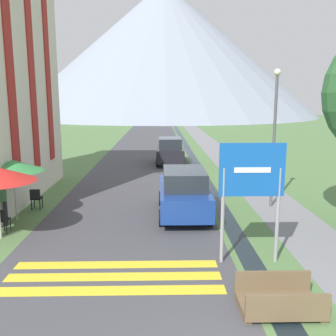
{
  "coord_description": "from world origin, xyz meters",
  "views": [
    {
      "loc": [
        -1.32,
        -4.87,
        4.44
      ],
      "look_at": [
        -0.99,
        10.0,
        1.69
      ],
      "focal_mm": 40.0,
      "sensor_mm": 36.0,
      "label": 1
    }
  ],
  "objects": [
    {
      "name": "ground_plane",
      "position": [
        0.0,
        20.0,
        0.0
      ],
      "size": [
        160.0,
        160.0,
        0.0
      ],
      "primitive_type": "plane",
      "color": "#517542"
    },
    {
      "name": "road",
      "position": [
        -2.5,
        30.0,
        0.0
      ],
      "size": [
        6.4,
        60.0,
        0.01
      ],
      "color": "#424247",
      "rests_on": "ground_plane"
    },
    {
      "name": "footpath",
      "position": [
        3.6,
        30.0,
        0.0
      ],
      "size": [
        2.2,
        60.0,
        0.01
      ],
      "color": "slate",
      "rests_on": "ground_plane"
    },
    {
      "name": "drainage_channel",
      "position": [
        1.2,
        30.0,
        0.0
      ],
      "size": [
        0.6,
        60.0,
        0.0
      ],
      "color": "black",
      "rests_on": "ground_plane"
    },
    {
      "name": "crosswalk_marking",
      "position": [
        -2.5,
        3.97,
        0.01
      ],
      "size": [
        5.44,
        1.84,
        0.01
      ],
      "color": "yellow",
      "rests_on": "ground_plane"
    },
    {
      "name": "mountain_distant",
      "position": [
        -0.21,
        95.95,
        16.68
      ],
      "size": [
        77.41,
        77.41,
        33.35
      ],
      "color": "gray",
      "rests_on": "ground_plane"
    },
    {
      "name": "road_sign",
      "position": [
        1.12,
        4.78,
        2.22
      ],
      "size": [
        1.75,
        0.11,
        3.31
      ],
      "color": "gray",
      "rests_on": "ground_plane"
    },
    {
      "name": "footbridge",
      "position": [
        1.2,
        2.36,
        0.23
      ],
      "size": [
        1.7,
        1.1,
        0.65
      ],
      "color": "brown",
      "rests_on": "ground_plane"
    },
    {
      "name": "parked_car_near",
      "position": [
        -0.4,
        9.07,
        0.91
      ],
      "size": [
        1.93,
        4.26,
        1.82
      ],
      "color": "navy",
      "rests_on": "ground_plane"
    },
    {
      "name": "parked_car_far",
      "position": [
        -0.62,
        20.69,
        0.91
      ],
      "size": [
        1.89,
        3.88,
        1.82
      ],
      "color": "black",
      "rests_on": "ground_plane"
    },
    {
      "name": "cafe_chair_near_left",
      "position": [
        -6.59,
        7.17,
        0.51
      ],
      "size": [
        0.4,
        0.4,
        0.85
      ],
      "rotation": [
        0.0,
        0.0,
        -0.28
      ],
      "color": "black",
      "rests_on": "ground_plane"
    },
    {
      "name": "cafe_chair_far_right",
      "position": [
        -6.35,
        9.91,
        0.51
      ],
      "size": [
        0.4,
        0.4,
        0.85
      ],
      "rotation": [
        0.0,
        0.0,
        -0.47
      ],
      "color": "black",
      "rests_on": "ground_plane"
    },
    {
      "name": "cafe_chair_far_left",
      "position": [
        -6.37,
        10.0,
        0.51
      ],
      "size": [
        0.4,
        0.4,
        0.85
      ],
      "rotation": [
        0.0,
        0.0,
        -0.43
      ],
      "color": "black",
      "rests_on": "ground_plane"
    },
    {
      "name": "cafe_umbrella_middle_green",
      "position": [
        -6.68,
        8.63,
        2.05
      ],
      "size": [
        2.22,
        2.22,
        2.26
      ],
      "color": "#B7B2A8",
      "rests_on": "ground_plane"
    },
    {
      "name": "person_standing_terrace",
      "position": [
        -6.89,
        7.99,
        0.97
      ],
      "size": [
        0.32,
        0.32,
        1.67
      ],
      "color": "#282833",
      "rests_on": "ground_plane"
    },
    {
      "name": "streetlamp",
      "position": [
        3.33,
        10.2,
        3.3
      ],
      "size": [
        0.28,
        0.28,
        5.62
      ],
      "color": "#515156",
      "rests_on": "ground_plane"
    }
  ]
}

